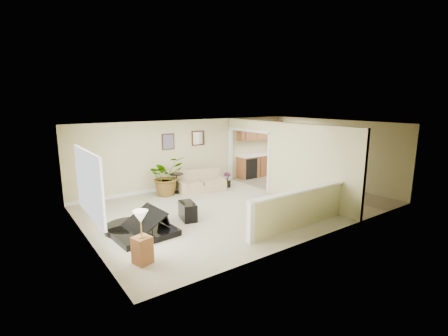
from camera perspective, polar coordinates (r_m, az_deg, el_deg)
floor at (r=10.19m, az=2.81°, el=-6.50°), size 9.00×9.00×0.00m
back_wall at (r=12.33m, az=-5.78°, el=2.64°), size 9.00×0.04×2.50m
front_wall at (r=7.80m, az=16.66°, el=-3.12°), size 9.00×0.04×2.50m
left_wall at (r=7.98m, az=-23.47°, el=-3.29°), size 0.04×6.00×2.50m
right_wall at (r=13.10m, az=18.55°, el=2.63°), size 0.04×6.00×2.50m
ceiling at (r=9.70m, az=2.96°, el=7.67°), size 9.00×6.00×0.04m
kitchen_vinyl at (r=12.31m, az=14.44°, el=-3.63°), size 2.70×6.00×0.01m
interior_partition at (r=11.24m, az=9.31°, el=1.50°), size 0.18×5.99×2.50m
pony_half_wall at (r=8.49m, az=12.96°, el=-6.88°), size 3.42×0.22×1.00m
left_window at (r=7.46m, az=-22.67°, el=-2.64°), size 0.05×2.15×1.45m
wall_art_left at (r=11.80m, az=-9.79°, el=4.57°), size 0.48×0.04×0.58m
wall_mirror at (r=12.38m, az=-4.56°, el=5.27°), size 0.55×0.04×0.55m
kitchen_cabinets at (r=14.02m, az=6.21°, el=2.15°), size 2.36×0.65×2.33m
piano at (r=8.13m, az=-14.66°, el=-7.54°), size 1.71×1.78×1.33m
piano_bench at (r=8.98m, az=-6.41°, el=-7.52°), size 0.51×0.77×0.47m
loveseat at (r=11.79m, az=-4.23°, el=-2.16°), size 1.87×1.30×0.95m
accent_table at (r=11.51m, az=-8.33°, el=-2.20°), size 0.47×0.47×0.69m
palm_plant at (r=11.28m, az=-10.13°, el=-1.42°), size 1.42×1.31×1.34m
small_plant at (r=12.17m, az=0.51°, el=-2.29°), size 0.38×0.38×0.56m
lamp_stand at (r=6.76m, az=-14.24°, el=-12.38°), size 0.39×0.39×1.10m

